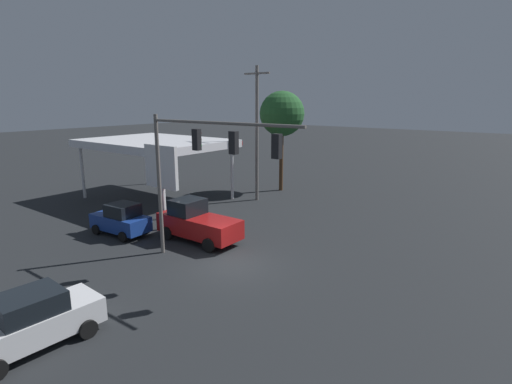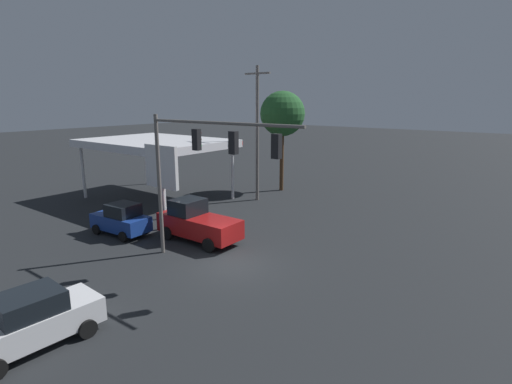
{
  "view_description": "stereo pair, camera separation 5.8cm",
  "coord_description": "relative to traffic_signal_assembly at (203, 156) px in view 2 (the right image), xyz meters",
  "views": [
    {
      "loc": [
        -12.27,
        14.31,
        8.15
      ],
      "look_at": [
        0.0,
        -2.0,
        3.4
      ],
      "focal_mm": 28.0,
      "sensor_mm": 36.0,
      "label": 1
    },
    {
      "loc": [
        -12.31,
        14.28,
        8.15
      ],
      "look_at": [
        0.0,
        -2.0,
        3.4
      ],
      "focal_mm": 28.0,
      "sensor_mm": 36.0,
      "label": 2
    }
  ],
  "objects": [
    {
      "name": "ground_plane",
      "position": [
        -0.87,
        -0.99,
        -5.58
      ],
      "size": [
        200.0,
        200.0,
        0.0
      ],
      "primitive_type": "plane",
      "color": "black"
    },
    {
      "name": "traffic_signal_assembly",
      "position": [
        0.0,
        0.0,
        0.0
      ],
      "size": [
        8.81,
        0.43,
        7.43
      ],
      "color": "slate",
      "rests_on": "ground"
    },
    {
      "name": "utility_pole",
      "position": [
        6.15,
        -12.44,
        0.07
      ],
      "size": [
        2.4,
        0.26,
        10.71
      ],
      "color": "slate",
      "rests_on": "ground"
    },
    {
      "name": "gas_station_canopy",
      "position": [
        13.12,
        -7.87,
        -0.98
      ],
      "size": [
        11.42,
        8.54,
        4.94
      ],
      "color": "silver",
      "rests_on": "ground"
    },
    {
      "name": "price_sign",
      "position": [
        6.25,
        -2.67,
        -1.7
      ],
      "size": [
        2.8,
        0.27,
        5.41
      ],
      "color": "silver",
      "rests_on": "ground"
    },
    {
      "name": "sedan_waiting",
      "position": [
        0.05,
        8.26,
        -4.63
      ],
      "size": [
        2.25,
        4.49,
        1.93
      ],
      "rotation": [
        0.0,
        0.0,
        1.52
      ],
      "color": "silver",
      "rests_on": "ground"
    },
    {
      "name": "hatchback_crossing",
      "position": [
        7.6,
        -0.45,
        -4.63
      ],
      "size": [
        3.92,
        2.19,
        1.97
      ],
      "rotation": [
        0.0,
        0.0,
        0.08
      ],
      "color": "navy",
      "rests_on": "ground"
    },
    {
      "name": "pickup_parked",
      "position": [
        3.09,
        -2.49,
        -4.47
      ],
      "size": [
        5.22,
        2.29,
        2.4
      ],
      "rotation": [
        0.0,
        0.0,
        0.01
      ],
      "color": "maroon",
      "rests_on": "ground"
    },
    {
      "name": "street_tree",
      "position": [
        6.55,
        -16.67,
        1.29
      ],
      "size": [
        3.96,
        3.96,
        8.89
      ],
      "color": "#4C331E",
      "rests_on": "ground"
    }
  ]
}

